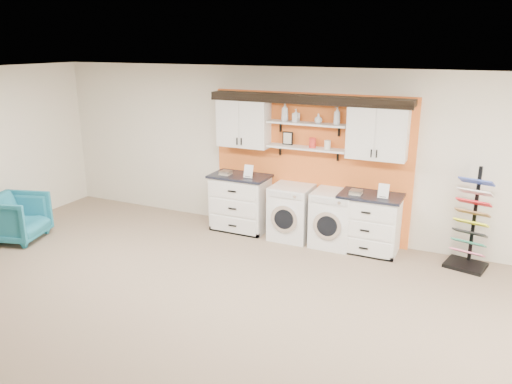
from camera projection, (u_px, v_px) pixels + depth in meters
The scene contains 22 objects.
floor at pixel (181, 358), 5.23m from camera, with size 10.00×10.00×0.00m, color #87705B.
ceiling at pixel (167, 87), 4.42m from camera, with size 10.00×10.00×0.00m, color white.
wall_back at pixel (310, 153), 8.30m from camera, with size 10.00×10.00×0.00m, color beige.
accent_panel at pixel (309, 166), 8.32m from camera, with size 3.40×0.07×2.40m, color orange.
upper_cabinet_left at pixel (244, 122), 8.44m from camera, with size 0.90×0.35×0.84m.
upper_cabinet_right at pixel (378, 132), 7.52m from camera, with size 0.90×0.35×0.84m.
shelf_lower at pixel (306, 148), 8.09m from camera, with size 1.32×0.28×0.03m, color white.
shelf_upper at pixel (307, 123), 7.97m from camera, with size 1.32×0.28×0.03m, color white.
crown_molding at pixel (308, 98), 7.87m from camera, with size 3.30×0.41×0.13m.
picture_frame at pixel (288, 138), 8.23m from camera, with size 0.18×0.02×0.22m.
canister_red at pixel (313, 143), 8.02m from camera, with size 0.11×0.11×0.16m, color red.
canister_cream at pixel (327, 145), 7.92m from camera, with size 0.10×0.10×0.14m, color silver.
base_cabinet_left at pixel (240, 202), 8.70m from camera, with size 1.01×0.66×0.99m.
base_cabinet_right at pixel (369, 223), 7.80m from camera, with size 0.95×0.66×0.93m.
washer at pixel (292, 212), 8.32m from camera, with size 0.65×0.71×0.91m.
dryer at pixel (333, 218), 8.03m from camera, with size 0.65×0.71×0.91m.
sample_rack at pixel (470, 235), 7.23m from camera, with size 0.63×0.56×1.49m.
armchair at pixel (17, 218), 8.27m from camera, with size 0.82×0.85×0.77m, color #1D728B.
soap_bottle_a at pixel (285, 112), 8.08m from camera, with size 0.11×0.11×0.30m, color silver.
soap_bottle_b at pixel (296, 115), 8.02m from camera, with size 0.09×0.10×0.21m, color silver.
soap_bottle_c at pixel (318, 118), 7.87m from camera, with size 0.12×0.12×0.15m, color silver.
soap_bottle_d at pixel (337, 116), 7.73m from camera, with size 0.11×0.11×0.28m, color silver.
Camera 1 is at (2.62, -3.75, 3.18)m, focal length 35.00 mm.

